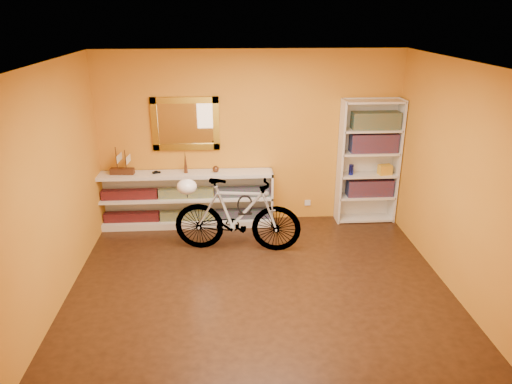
{
  "coord_description": "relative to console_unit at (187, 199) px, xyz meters",
  "views": [
    {
      "loc": [
        -0.35,
        -4.87,
        3.11
      ],
      "look_at": [
        0.0,
        0.7,
        0.95
      ],
      "focal_mm": 33.2,
      "sensor_mm": 36.0,
      "label": 1
    }
  ],
  "objects": [
    {
      "name": "wall_socket",
      "position": [
        1.88,
        0.17,
        -0.17
      ],
      "size": [
        0.09,
        0.02,
        0.09
      ],
      "primitive_type": "cube",
      "color": "silver",
      "rests_on": "back_wall"
    },
    {
      "name": "helmet",
      "position": [
        0.08,
        -0.75,
        0.48
      ],
      "size": [
        0.27,
        0.26,
        0.2
      ],
      "primitive_type": "ellipsoid",
      "color": "white",
      "rests_on": "bicycle"
    },
    {
      "name": "book_row_c",
      "position": [
        2.81,
        0.03,
        1.16
      ],
      "size": [
        0.7,
        0.22,
        0.25
      ],
      "primitive_type": "cube",
      "color": "#1B5761",
      "rests_on": "bookcase"
    },
    {
      "name": "model_ship",
      "position": [
        -0.92,
        0.0,
        0.63
      ],
      "size": [
        0.36,
        0.16,
        0.41
      ],
      "primitive_type": null,
      "rotation": [
        0.0,
        0.0,
        -0.09
      ],
      "color": "#391E10",
      "rests_on": "console_unit"
    },
    {
      "name": "gilt_mirror",
      "position": [
        0.03,
        0.15,
        1.12
      ],
      "size": [
        0.98,
        0.06,
        0.78
      ],
      "primitive_type": "cube",
      "color": "olive",
      "rests_on": "back_wall"
    },
    {
      "name": "bicycle",
      "position": [
        0.75,
        -0.85,
        0.09
      ],
      "size": [
        0.69,
        1.8,
        1.03
      ],
      "primitive_type": "imported",
      "rotation": [
        0.0,
        0.0,
        1.43
      ],
      "color": "silver",
      "rests_on": "floor"
    },
    {
      "name": "floor",
      "position": [
        0.98,
        -1.81,
        -0.43
      ],
      "size": [
        4.5,
        4.0,
        0.01
      ],
      "primitive_type": "cube",
      "color": "black",
      "rests_on": "ground"
    },
    {
      "name": "left_wall",
      "position": [
        -1.27,
        -1.81,
        0.88
      ],
      "size": [
        0.01,
        4.0,
        2.6
      ],
      "primitive_type": "cube",
      "color": "orange",
      "rests_on": "ground"
    },
    {
      "name": "u_lock",
      "position": [
        0.85,
        -0.86,
        0.25
      ],
      "size": [
        0.21,
        0.02,
        0.21
      ],
      "primitive_type": "torus",
      "rotation": [
        1.57,
        0.0,
        0.0
      ],
      "color": "black",
      "rests_on": "bicycle"
    },
    {
      "name": "console_unit",
      "position": [
        0.0,
        0.0,
        0.0
      ],
      "size": [
        2.6,
        0.35,
        0.85
      ],
      "primitive_type": null,
      "color": "silver",
      "rests_on": "floor"
    },
    {
      "name": "decorative_orb",
      "position": [
        0.45,
        0.0,
        0.47
      ],
      "size": [
        0.1,
        0.1,
        0.1
      ],
      "primitive_type": "sphere",
      "color": "#58331E",
      "rests_on": "console_unit"
    },
    {
      "name": "book_row_a",
      "position": [
        2.81,
        0.03,
        0.12
      ],
      "size": [
        0.7,
        0.22,
        0.26
      ],
      "primitive_type": "cube",
      "color": "maroon",
      "rests_on": "bookcase"
    },
    {
      "name": "bronze_ornament",
      "position": [
        0.01,
        0.0,
        0.59
      ],
      "size": [
        0.06,
        0.06,
        0.34
      ],
      "primitive_type": "cone",
      "color": "#58331E",
      "rests_on": "console_unit"
    },
    {
      "name": "travel_mug",
      "position": [
        2.5,
        0.01,
        0.42
      ],
      "size": [
        0.07,
        0.07,
        0.16
      ],
      "primitive_type": "cylinder",
      "color": "#151C92",
      "rests_on": "bookcase"
    },
    {
      "name": "right_wall",
      "position": [
        3.24,
        -1.81,
        0.88
      ],
      "size": [
        0.01,
        4.0,
        2.6
      ],
      "primitive_type": "cube",
      "color": "orange",
      "rests_on": "ground"
    },
    {
      "name": "red_tin",
      "position": [
        2.56,
        0.06,
        1.13
      ],
      "size": [
        0.15,
        0.15,
        0.19
      ],
      "primitive_type": "cube",
      "rotation": [
        0.0,
        0.0,
        -0.04
      ],
      "color": "maroon",
      "rests_on": "bookcase"
    },
    {
      "name": "toy_car",
      "position": [
        -0.42,
        0.0,
        0.43
      ],
      "size": [
        0.0,
        0.0,
        0.0
      ],
      "primitive_type": "imported",
      "rotation": [
        0.0,
        0.0,
        1.91
      ],
      "color": "black",
      "rests_on": "console_unit"
    },
    {
      "name": "bookcase",
      "position": [
        2.76,
        0.03,
        0.52
      ],
      "size": [
        0.9,
        0.3,
        1.9
      ],
      "primitive_type": null,
      "color": "silver",
      "rests_on": "floor"
    },
    {
      "name": "ceiling",
      "position": [
        0.98,
        -1.81,
        2.18
      ],
      "size": [
        4.5,
        4.0,
        0.01
      ],
      "primitive_type": "cube",
      "color": "silver",
      "rests_on": "ground"
    },
    {
      "name": "yellow_bag",
      "position": [
        3.01,
        -0.01,
        0.41
      ],
      "size": [
        0.21,
        0.16,
        0.15
      ],
      "primitive_type": "cube",
      "rotation": [
        0.0,
        0.0,
        0.16
      ],
      "color": "gold",
      "rests_on": "bookcase"
    },
    {
      "name": "cd_row_upper",
      "position": [
        -0.0,
        -0.02,
        0.11
      ],
      "size": [
        2.5,
        0.13,
        0.14
      ],
      "primitive_type": "cube",
      "color": "navy",
      "rests_on": "console_unit"
    },
    {
      "name": "cd_row_lower",
      "position": [
        -0.0,
        -0.02,
        -0.26
      ],
      "size": [
        2.5,
        0.13,
        0.14
      ],
      "primitive_type": "cube",
      "color": "black",
      "rests_on": "console_unit"
    },
    {
      "name": "book_row_b",
      "position": [
        2.81,
        0.03,
        0.83
      ],
      "size": [
        0.7,
        0.22,
        0.28
      ],
      "primitive_type": "cube",
      "color": "maroon",
      "rests_on": "bookcase"
    },
    {
      "name": "back_wall",
      "position": [
        0.98,
        0.19,
        0.88
      ],
      "size": [
        4.5,
        0.01,
        2.6
      ],
      "primitive_type": "cube",
      "color": "orange",
      "rests_on": "ground"
    }
  ]
}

